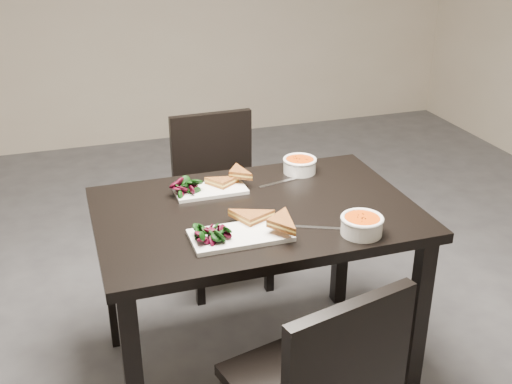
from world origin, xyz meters
TOP-DOWN VIEW (x-y plane):
  - ground at (0.00, 0.00)m, footprint 5.00×5.00m
  - table at (-0.18, -0.45)m, footprint 1.20×0.80m
  - chair_far at (-0.13, 0.33)m, footprint 0.43×0.43m
  - plate_near at (-0.31, -0.65)m, footprint 0.35×0.17m
  - sandwich_near at (-0.24, -0.63)m, footprint 0.21×0.19m
  - salad_near at (-0.41, -0.65)m, footprint 0.11×0.10m
  - soup_bowl_near at (0.10, -0.75)m, footprint 0.15×0.15m
  - cutlery_near at (-0.02, -0.67)m, footprint 0.17×0.09m
  - plate_far at (-0.31, -0.25)m, footprint 0.28×0.14m
  - sandwich_far at (-0.25, -0.26)m, footprint 0.18×0.17m
  - salad_far at (-0.41, -0.25)m, footprint 0.09×0.08m
  - soup_bowl_far at (0.10, -0.17)m, footprint 0.14×0.14m
  - cutlery_far at (-0.02, -0.25)m, footprint 0.18×0.05m

SIDE VIEW (x-z plane):
  - ground at x=0.00m, z-range 0.00..0.00m
  - chair_far at x=-0.13m, z-range 0.06..0.91m
  - table at x=-0.18m, z-range 0.28..1.03m
  - cutlery_near at x=-0.02m, z-range 0.75..0.75m
  - cutlery_far at x=-0.02m, z-range 0.75..0.75m
  - plate_far at x=-0.31m, z-range 0.75..0.76m
  - plate_near at x=-0.31m, z-range 0.75..0.77m
  - salad_far at x=-0.41m, z-range 0.76..0.80m
  - soup_bowl_far at x=0.10m, z-range 0.75..0.82m
  - sandwich_far at x=-0.25m, z-range 0.76..0.81m
  - soup_bowl_near at x=0.10m, z-range 0.75..0.82m
  - salad_near at x=-0.41m, z-range 0.77..0.81m
  - sandwich_near at x=-0.24m, z-range 0.77..0.82m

